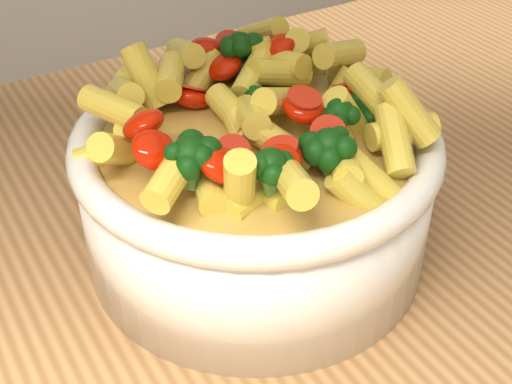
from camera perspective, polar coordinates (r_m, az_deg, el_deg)
table at (r=0.68m, az=5.87°, el=-9.12°), size 1.20×0.80×0.90m
serving_bowl at (r=0.55m, az=-0.00°, el=0.12°), size 0.27×0.27×0.12m
pasta_salad at (r=0.51m, az=-0.00°, el=6.78°), size 0.22×0.22×0.05m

